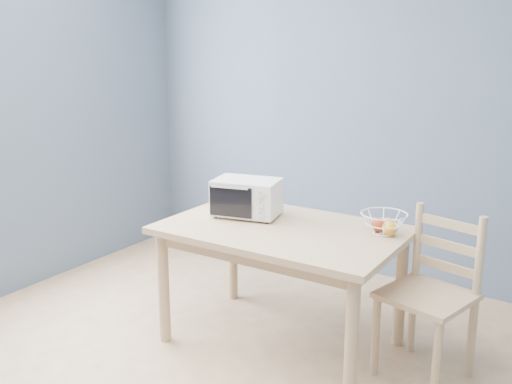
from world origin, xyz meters
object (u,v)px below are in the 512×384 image
Objects in this scene: dining_table at (282,243)px; fruit_basket at (384,223)px; toaster_oven at (244,197)px; dining_chair at (431,297)px.

fruit_basket is (0.55, 0.21, 0.16)m from dining_table.
toaster_oven reaches higher than dining_table.
toaster_oven is at bearing -171.33° from fruit_basket.
fruit_basket is (0.87, 0.13, -0.06)m from toaster_oven.
dining_chair is at bearing -11.86° from fruit_basket.
dining_chair reaches higher than dining_table.
fruit_basket is 0.47m from dining_chair.
fruit_basket is at bearing -4.17° from toaster_oven.
dining_chair is (0.31, -0.06, -0.35)m from fruit_basket.
fruit_basket is at bearing -177.61° from dining_chair.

